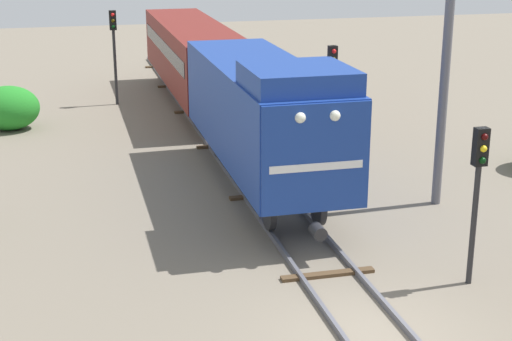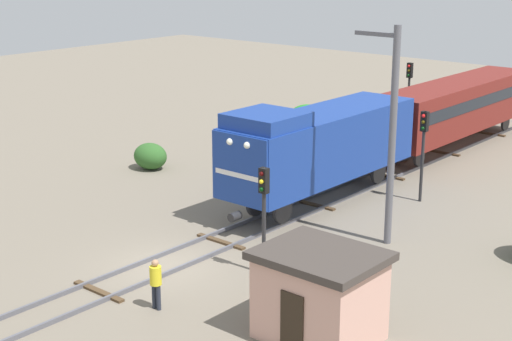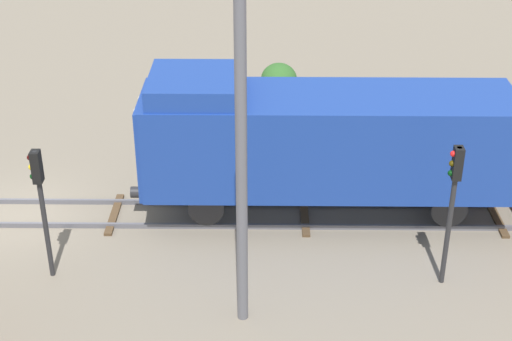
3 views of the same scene
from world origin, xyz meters
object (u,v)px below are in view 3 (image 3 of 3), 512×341
traffic_signal_near (40,191)px  traffic_signal_mid (453,191)px  locomotive (321,138)px  catenary_mast (241,164)px

traffic_signal_near → traffic_signal_mid: (0.20, 10.90, 0.18)m
locomotive → catenary_mast: (4.94, -2.23, 1.71)m
traffic_signal_mid → catenary_mast: size_ratio=0.49×
traffic_signal_mid → traffic_signal_near: bearing=-91.1°
traffic_signal_near → traffic_signal_mid: 10.90m
traffic_signal_near → catenary_mast: bearing=72.2°
traffic_signal_mid → catenary_mast: (1.54, -5.47, 1.58)m
traffic_signal_mid → catenary_mast: bearing=-74.3°
locomotive → traffic_signal_near: locomotive is taller
traffic_signal_near → catenary_mast: size_ratio=0.46×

